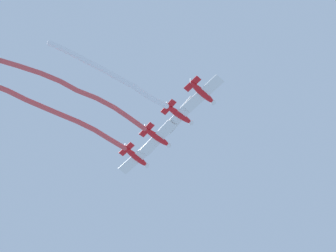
{
  "coord_description": "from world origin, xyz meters",
  "views": [
    {
      "loc": [
        11.39,
        45.8,
        6.91
      ],
      "look_at": [
        -4.46,
        2.82,
        86.63
      ],
      "focal_mm": 58.84,
      "sensor_mm": 36.0,
      "label": 1
    }
  ],
  "objects": [
    {
      "name": "airplane_lead",
      "position": [
        -7.59,
        10.58,
        86.49
      ],
      "size": [
        6.05,
        7.82,
        1.96
      ],
      "rotation": [
        0.0,
        0.0,
        3.55
      ],
      "color": "red"
    },
    {
      "name": "smoke_trail_slot",
      "position": [
        15.99,
        -0.34,
        85.43
      ],
      "size": [
        31.17,
        6.48,
        2.83
      ],
      "color": "#DB4C4C"
    },
    {
      "name": "smoke_trail_left_wing",
      "position": [
        7.56,
        7.9,
        88.02
      ],
      "size": [
        21.8,
        3.66,
        3.82
      ],
      "color": "white"
    },
    {
      "name": "airplane_right_wing",
      "position": [
        -3.58,
        0.18,
        86.49
      ],
      "size": [
        6.07,
        7.91,
        1.96
      ],
      "rotation": [
        0.0,
        0.0,
        3.47
      ],
      "color": "red"
    },
    {
      "name": "airplane_left_wing",
      "position": [
        -5.59,
        5.39,
        86.79
      ],
      "size": [
        6.07,
        7.92,
        1.96
      ],
      "rotation": [
        0.0,
        0.0,
        3.45
      ],
      "color": "red"
    },
    {
      "name": "smoke_trail_right_wing",
      "position": [
        11.53,
        4.01,
        86.11
      ],
      "size": [
        25.99,
        5.18,
        1.83
      ],
      "color": "#DB4C4C"
    },
    {
      "name": "airplane_slot",
      "position": [
        -1.56,
        -5.04,
        86.79
      ],
      "size": [
        6.05,
        7.8,
        1.96
      ],
      "rotation": [
        0.0,
        0.0,
        3.56
      ],
      "color": "red"
    }
  ]
}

